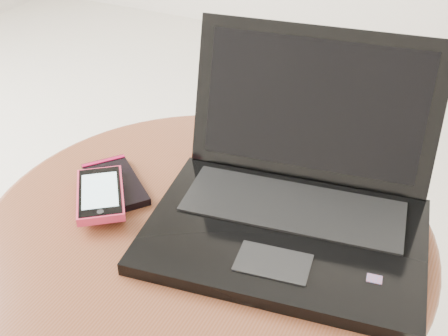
% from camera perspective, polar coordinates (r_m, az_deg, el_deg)
% --- Properties ---
extents(table, '(0.62, 0.62, 0.49)m').
position_cam_1_polar(table, '(0.84, -1.74, -10.89)').
color(table, '#5D2512').
rests_on(table, ground).
extents(laptop, '(0.39, 0.36, 0.23)m').
position_cam_1_polar(laptop, '(0.76, 7.02, -2.73)').
color(laptop, black).
rests_on(laptop, table).
extents(phone_black, '(0.14, 0.13, 0.01)m').
position_cam_1_polar(phone_black, '(0.85, -10.96, -1.58)').
color(phone_black, black).
rests_on(phone_black, table).
extents(phone_pink, '(0.12, 0.13, 0.01)m').
position_cam_1_polar(phone_pink, '(0.81, -12.37, -2.58)').
color(phone_pink, '#D82E4E').
rests_on(phone_pink, phone_black).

